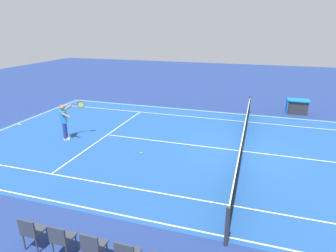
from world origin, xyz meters
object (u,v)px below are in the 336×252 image
(spectator_chair_3, at_px, (93,246))
(spectator_chair_4, at_px, (61,238))
(tennis_net, at_px, (243,140))
(spectator_chair_5, at_px, (31,231))
(tennis_ball, at_px, (141,153))
(equipment_cart_tarped, at_px, (297,106))
(tennis_player_near, at_px, (65,120))

(spectator_chair_3, xyz_separation_m, spectator_chair_4, (0.81, 0.00, 0.00))
(tennis_net, bearing_deg, spectator_chair_3, 69.59)
(spectator_chair_4, xyz_separation_m, spectator_chair_5, (0.81, 0.00, 0.00))
(tennis_ball, relative_size, spectator_chair_3, 0.08)
(spectator_chair_4, bearing_deg, spectator_chair_3, 180.00)
(tennis_net, height_order, equipment_cart_tarped, tennis_net)
(spectator_chair_3, bearing_deg, tennis_net, -110.41)
(spectator_chair_4, bearing_deg, tennis_player_near, -54.59)
(tennis_net, xyz_separation_m, tennis_player_near, (7.96, 1.04, 0.44))
(spectator_chair_3, relative_size, spectator_chair_5, 1.00)
(spectator_chair_4, height_order, spectator_chair_5, same)
(tennis_net, bearing_deg, spectator_chair_5, 59.22)
(spectator_chair_3, distance_m, spectator_chair_5, 1.63)
(tennis_net, height_order, spectator_chair_5, tennis_net)
(tennis_player_near, xyz_separation_m, tennis_ball, (-3.97, 0.48, -0.90))
(tennis_ball, bearing_deg, spectator_chair_5, 86.53)
(spectator_chair_5, bearing_deg, tennis_player_near, -59.86)
(tennis_net, xyz_separation_m, tennis_ball, (3.99, 1.52, -0.46))
(tennis_player_near, distance_m, tennis_ball, 4.10)
(tennis_net, relative_size, tennis_ball, 177.27)
(spectator_chair_3, distance_m, spectator_chair_4, 0.81)
(tennis_player_near, height_order, spectator_chair_5, tennis_player_near)
(spectator_chair_3, bearing_deg, spectator_chair_4, 0.00)
(tennis_net, height_order, spectator_chair_3, tennis_net)
(spectator_chair_5, bearing_deg, spectator_chair_4, 180.00)
(tennis_ball, distance_m, spectator_chair_4, 5.80)
(spectator_chair_4, relative_size, equipment_cart_tarped, 0.70)
(tennis_ball, bearing_deg, spectator_chair_3, 102.52)
(spectator_chair_3, bearing_deg, tennis_player_near, -49.93)
(tennis_ball, distance_m, spectator_chair_5, 5.79)
(tennis_player_near, xyz_separation_m, spectator_chair_4, (-4.44, 6.24, -0.41))
(tennis_net, distance_m, equipment_cart_tarped, 7.24)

